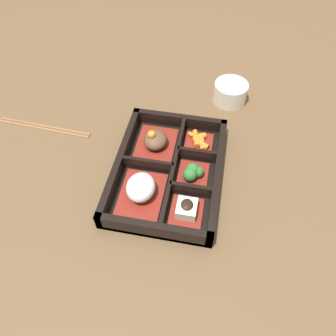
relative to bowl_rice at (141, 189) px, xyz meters
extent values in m
plane|color=brown|center=(0.07, -0.04, -0.03)|extent=(3.00, 3.00, 0.00)
cube|color=black|center=(0.07, -0.04, -0.03)|extent=(0.31, 0.23, 0.01)
cube|color=black|center=(0.07, -0.15, -0.01)|extent=(0.31, 0.01, 0.04)
cube|color=black|center=(0.07, 0.06, -0.01)|extent=(0.31, 0.01, 0.04)
cube|color=black|center=(-0.08, -0.04, -0.01)|extent=(0.01, 0.23, 0.04)
cube|color=black|center=(0.22, -0.04, -0.01)|extent=(0.01, 0.23, 0.04)
cube|color=black|center=(0.07, -0.05, -0.01)|extent=(0.28, 0.01, 0.04)
cube|color=black|center=(0.02, -0.10, -0.01)|extent=(0.01, 0.09, 0.04)
cube|color=black|center=(0.12, -0.10, -0.01)|extent=(0.01, 0.09, 0.04)
cube|color=black|center=(0.07, 0.00, -0.01)|extent=(0.01, 0.11, 0.04)
cube|color=maroon|center=(0.00, 0.00, -0.02)|extent=(0.12, 0.09, 0.01)
ellipsoid|color=silver|center=(0.00, 0.00, 0.01)|extent=(0.07, 0.06, 0.05)
cube|color=maroon|center=(0.14, 0.00, -0.02)|extent=(0.12, 0.09, 0.01)
ellipsoid|color=brown|center=(0.14, 0.00, 0.00)|extent=(0.06, 0.05, 0.03)
sphere|color=orange|center=(0.14, 0.01, 0.02)|extent=(0.02, 0.02, 0.02)
cube|color=maroon|center=(-0.02, -0.10, -0.02)|extent=(0.07, 0.06, 0.01)
cube|color=beige|center=(-0.02, -0.10, -0.01)|extent=(0.04, 0.04, 0.02)
ellipsoid|color=black|center=(-0.02, -0.10, 0.01)|extent=(0.03, 0.02, 0.01)
cube|color=maroon|center=(0.07, -0.10, -0.02)|extent=(0.08, 0.06, 0.01)
sphere|color=#2D6B2D|center=(0.07, -0.10, -0.01)|extent=(0.02, 0.02, 0.02)
sphere|color=#2D6B2D|center=(0.07, -0.11, -0.01)|extent=(0.02, 0.02, 0.02)
sphere|color=#2D6B2D|center=(0.06, -0.09, 0.00)|extent=(0.03, 0.03, 0.03)
sphere|color=#2D6B2D|center=(0.06, -0.09, 0.00)|extent=(0.03, 0.03, 0.03)
sphere|color=#2D6B2D|center=(0.07, -0.09, 0.00)|extent=(0.03, 0.03, 0.03)
cube|color=maroon|center=(0.16, -0.10, -0.02)|extent=(0.07, 0.06, 0.01)
cylinder|color=orange|center=(0.17, -0.09, -0.01)|extent=(0.05, 0.02, 0.01)
cylinder|color=orange|center=(0.18, -0.10, -0.01)|extent=(0.03, 0.03, 0.01)
cylinder|color=orange|center=(0.16, -0.10, -0.01)|extent=(0.03, 0.04, 0.01)
cylinder|color=orange|center=(0.16, -0.10, -0.01)|extent=(0.05, 0.02, 0.01)
cylinder|color=orange|center=(0.18, -0.09, -0.01)|extent=(0.02, 0.03, 0.01)
cylinder|color=beige|center=(0.34, -0.15, -0.01)|extent=(0.09, 0.09, 0.05)
cylinder|color=#597A38|center=(0.34, -0.15, 0.01)|extent=(0.07, 0.07, 0.01)
cylinder|color=brown|center=(0.15, 0.29, -0.03)|extent=(0.02, 0.24, 0.01)
cylinder|color=brown|center=(0.16, 0.29, -0.03)|extent=(0.02, 0.24, 0.01)
camera|label=1|loc=(-0.35, -0.12, 0.54)|focal=35.00mm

